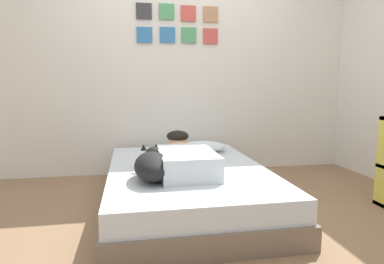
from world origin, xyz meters
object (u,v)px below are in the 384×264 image
object	(u,v)px
person_lying	(184,157)
bed	(187,185)
dog	(153,165)
pillow	(201,147)
coffee_cup	(195,153)
cell_phone	(200,180)

from	to	relation	value
person_lying	bed	bearing A→B (deg)	67.14
bed	dog	world-z (taller)	dog
bed	dog	distance (m)	0.51
pillow	coffee_cup	distance (m)	0.24
dog	cell_phone	xyz separation A→B (m)	(0.33, -0.12, -0.10)
bed	coffee_cup	distance (m)	0.43
bed	pillow	xyz separation A→B (m)	(0.24, 0.57, 0.22)
bed	cell_phone	world-z (taller)	cell_phone
coffee_cup	cell_phone	size ratio (longest dim) A/B	0.89
pillow	coffee_cup	bearing A→B (deg)	-115.00
bed	pillow	world-z (taller)	pillow
person_lying	cell_phone	world-z (taller)	person_lying
dog	coffee_cup	world-z (taller)	dog
bed	coffee_cup	world-z (taller)	coffee_cup
pillow	person_lying	world-z (taller)	person_lying
bed	cell_phone	xyz separation A→B (m)	(0.03, -0.44, 0.17)
bed	pillow	bearing A→B (deg)	67.17
dog	coffee_cup	size ratio (longest dim) A/B	4.60
bed	cell_phone	distance (m)	0.47
cell_phone	person_lying	bearing A→B (deg)	100.41
person_lying	coffee_cup	world-z (taller)	person_lying
bed	dog	bearing A→B (deg)	-134.29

